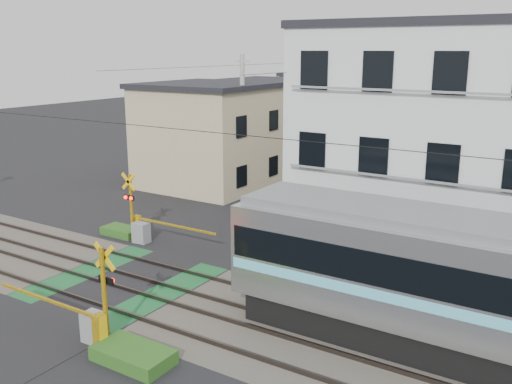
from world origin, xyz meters
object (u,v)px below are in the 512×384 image
Objects in this scene: crossing_signal_near at (95,321)px; pedestrian at (423,142)px; apartment_block at (439,141)px; crossing_signal_far at (140,226)px.

pedestrian is (-1.41, 36.66, 0.10)m from crossing_signal_near.
apartment_block is at bearing 111.40° from pedestrian.
apartment_block is (11.09, 5.84, 3.94)m from crossing_signal_far.
crossing_signal_far is 2.92× the size of pedestrian.
crossing_signal_far is (-5.17, 7.31, 0.00)m from crossing_signal_near.
crossing_signal_far is at bearing -152.22° from apartment_block.
apartment_block is at bearing 65.78° from crossing_signal_near.
pedestrian is (-7.33, 23.51, -3.84)m from apartment_block.
crossing_signal_near is 36.68m from pedestrian.
crossing_signal_far is 13.14m from apartment_block.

